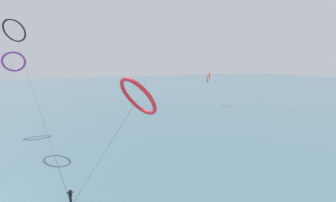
{
  "coord_description": "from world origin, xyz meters",
  "views": [
    {
      "loc": [
        -9.59,
        -0.56,
        13.02
      ],
      "look_at": [
        0.0,
        22.22,
        8.7
      ],
      "focal_mm": 23.72,
      "sensor_mm": 36.0,
      "label": 1
    }
  ],
  "objects_px": {
    "kite_violet": "(14,62)",
    "kite_charcoal": "(14,31)",
    "surfer_emerald": "(71,198)",
    "kite_crimson": "(138,97)",
    "kite_coral": "(209,77)"
  },
  "relations": [
    {
      "from": "kite_coral",
      "to": "kite_crimson",
      "type": "bearing_deg",
      "value": 5.23
    },
    {
      "from": "surfer_emerald",
      "to": "kite_charcoal",
      "type": "height_order",
      "value": "kite_charcoal"
    },
    {
      "from": "surfer_emerald",
      "to": "kite_violet",
      "type": "xyz_separation_m",
      "value": [
        -9.81,
        32.45,
        12.35
      ]
    },
    {
      "from": "kite_crimson",
      "to": "kite_charcoal",
      "type": "bearing_deg",
      "value": 9.36
    },
    {
      "from": "kite_charcoal",
      "to": "kite_coral",
      "type": "bearing_deg",
      "value": -136.67
    },
    {
      "from": "kite_violet",
      "to": "kite_charcoal",
      "type": "distance_m",
      "value": 9.3
    },
    {
      "from": "surfer_emerald",
      "to": "kite_crimson",
      "type": "distance_m",
      "value": 11.1
    },
    {
      "from": "kite_violet",
      "to": "kite_charcoal",
      "type": "height_order",
      "value": "kite_charcoal"
    },
    {
      "from": "kite_charcoal",
      "to": "kite_coral",
      "type": "xyz_separation_m",
      "value": [
        47.67,
        14.07,
        -9.86
      ]
    },
    {
      "from": "surfer_emerald",
      "to": "kite_crimson",
      "type": "bearing_deg",
      "value": 96.16
    },
    {
      "from": "kite_charcoal",
      "to": "kite_crimson",
      "type": "bearing_deg",
      "value": 145.37
    },
    {
      "from": "surfer_emerald",
      "to": "kite_violet",
      "type": "height_order",
      "value": "kite_violet"
    },
    {
      "from": "surfer_emerald",
      "to": "kite_charcoal",
      "type": "distance_m",
      "value": 31.36
    },
    {
      "from": "kite_violet",
      "to": "kite_coral",
      "type": "height_order",
      "value": "kite_violet"
    },
    {
      "from": "kite_crimson",
      "to": "kite_violet",
      "type": "bearing_deg",
      "value": 6.72
    }
  ]
}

